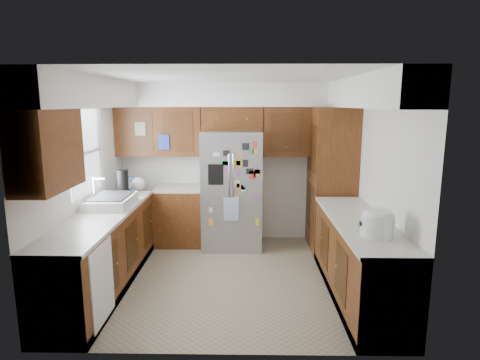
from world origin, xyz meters
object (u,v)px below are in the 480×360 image
rice_cooker (377,221)px  paper_towel (385,226)px  fridge (232,190)px  pantry (331,179)px

rice_cooker → paper_towel: rice_cooker is taller
paper_towel → rice_cooker: bearing=110.8°
fridge → pantry: bearing=-2.1°
fridge → rice_cooker: 2.69m
fridge → rice_cooker: fridge is taller
fridge → paper_towel: bearing=-56.6°
pantry → rice_cooker: 2.18m
fridge → rice_cooker: size_ratio=5.43×
rice_cooker → paper_towel: (0.04, -0.11, -0.01)m
paper_towel → fridge: bearing=123.4°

